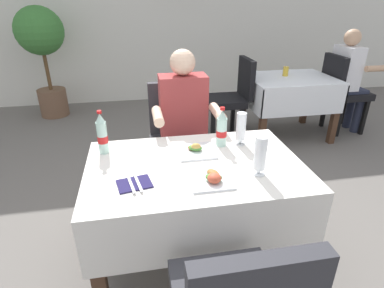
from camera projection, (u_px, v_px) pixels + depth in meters
name	position (u px, v px, depth m)	size (l,w,h in m)	color
ground_plane	(179.00, 256.00, 2.13)	(11.00, 11.00, 0.00)	#66605B
back_wall	(143.00, 2.00, 4.73)	(11.00, 0.12, 3.01)	silver
main_dining_table	(195.00, 188.00, 1.86)	(1.24, 0.82, 0.73)	white
chair_far_diner_seat	(177.00, 136.00, 2.57)	(0.44, 0.50, 0.97)	#2D2D33
seated_diner_far	(184.00, 123.00, 2.42)	(0.50, 0.46, 1.26)	#282D42
plate_near_camera	(212.00, 178.00, 1.61)	(0.22, 0.22, 0.06)	white
plate_far_diner	(196.00, 150.00, 1.92)	(0.23, 0.23, 0.06)	white
beer_glass_left	(260.00, 155.00, 1.64)	(0.07, 0.07, 0.22)	white
beer_glass_middle	(241.00, 128.00, 1.98)	(0.07, 0.07, 0.21)	white
cola_bottle_primary	(102.00, 135.00, 1.87)	(0.06, 0.06, 0.27)	silver
cola_bottle_secondary	(222.00, 129.00, 1.96)	(0.07, 0.07, 0.26)	silver
napkin_cutlery_set	(134.00, 184.00, 1.59)	(0.19, 0.20, 0.01)	#231E4C
background_dining_table	(289.00, 92.00, 3.75)	(1.00, 0.79, 0.73)	white
background_chair_left	(232.00, 95.00, 3.63)	(0.50, 0.44, 0.97)	black
background_chair_right	(342.00, 89.00, 3.86)	(0.50, 0.44, 0.97)	black
background_patron	(349.00, 76.00, 3.80)	(0.46, 0.50, 1.26)	#282D42
background_table_tumbler	(286.00, 71.00, 3.71)	(0.06, 0.06, 0.11)	gold
potted_plant_corner	(42.00, 46.00, 4.20)	(0.63, 0.63, 1.50)	brown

